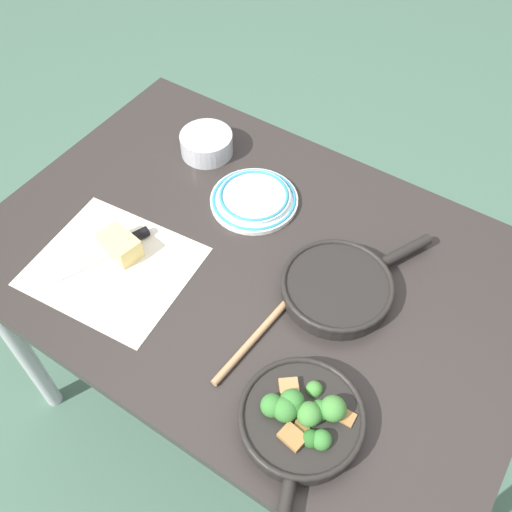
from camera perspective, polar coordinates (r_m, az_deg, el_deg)
ground_plane at (r=1.94m, az=0.00°, el=-14.33°), size 14.00×14.00×0.00m
dining_table_red at (r=1.35m, az=0.00°, el=-2.80°), size 1.24×0.84×0.76m
skillet_broccoli at (r=1.07m, az=4.57°, el=-15.85°), size 0.23×0.33×0.08m
skillet_eggs at (r=1.22m, az=8.25°, el=-3.05°), size 0.24×0.36×0.04m
wooden_spoon at (r=1.20m, az=2.47°, el=-5.27°), size 0.06×0.35×0.02m
parchment_sheet at (r=1.31m, az=-14.10°, el=-1.01°), size 0.37×0.33×0.00m
grater_knife at (r=1.33m, az=-13.83°, el=0.89°), size 0.11×0.23×0.02m
cheese_block at (r=1.31m, az=-13.44°, el=1.07°), size 0.10×0.07×0.05m
dinner_plate_stack at (r=1.38m, az=-0.19°, el=5.77°), size 0.21×0.21×0.03m
prep_bowl_steel at (r=1.51m, az=-4.97°, el=11.12°), size 0.14×0.14×0.06m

